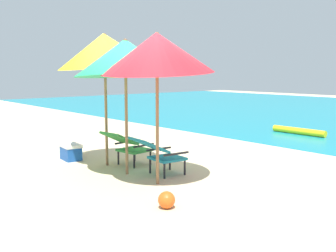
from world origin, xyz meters
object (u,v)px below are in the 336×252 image
(lounge_chair_right, at_px, (159,152))
(lounge_chair_left, at_px, (127,145))
(cooler_box, at_px, (71,152))
(beach_umbrella_left, at_px, (105,51))
(beach_umbrella_center, at_px, (125,58))
(swim_buoy, at_px, (299,131))
(beach_umbrella_right, at_px, (157,53))
(beach_ball, at_px, (167,200))

(lounge_chair_right, bearing_deg, lounge_chair_left, -179.23)
(lounge_chair_left, xyz_separation_m, cooler_box, (-1.17, -0.56, -0.24))
(lounge_chair_left, height_order, beach_umbrella_left, beach_umbrella_left)
(lounge_chair_left, bearing_deg, beach_umbrella_center, -35.38)
(swim_buoy, bearing_deg, lounge_chair_right, -80.82)
(beach_umbrella_right, distance_m, beach_ball, 2.23)
(swim_buoy, xyz_separation_m, lounge_chair_left, (0.02, -5.81, 0.31))
(lounge_chair_left, bearing_deg, beach_umbrella_left, -140.25)
(swim_buoy, xyz_separation_m, beach_umbrella_left, (-0.28, -6.07, 2.03))
(lounge_chair_left, bearing_deg, swim_buoy, 90.23)
(swim_buoy, bearing_deg, beach_ball, -71.38)
(beach_umbrella_center, distance_m, beach_umbrella_right, 0.81)
(lounge_chair_left, distance_m, beach_umbrella_right, 2.10)
(beach_umbrella_center, xyz_separation_m, beach_umbrella_right, (0.81, 0.02, 0.05))
(beach_umbrella_left, relative_size, beach_umbrella_center, 1.07)
(lounge_chair_left, distance_m, beach_ball, 2.46)
(cooler_box, bearing_deg, lounge_chair_left, 25.76)
(beach_umbrella_center, relative_size, beach_umbrella_right, 0.98)
(beach_umbrella_right, bearing_deg, lounge_chair_right, 138.65)
(beach_ball, bearing_deg, beach_umbrella_left, 165.02)
(lounge_chair_left, height_order, beach_ball, lounge_chair_left)
(beach_ball, bearing_deg, lounge_chair_right, 144.53)
(lounge_chair_left, height_order, cooler_box, lounge_chair_left)
(swim_buoy, bearing_deg, beach_umbrella_left, -92.68)
(lounge_chair_right, xyz_separation_m, beach_ball, (1.34, -0.95, -0.29))
(beach_umbrella_right, bearing_deg, lounge_chair_left, 166.10)
(swim_buoy, distance_m, beach_ball, 7.12)
(lounge_chair_right, distance_m, beach_umbrella_left, 2.13)
(lounge_chair_right, height_order, beach_umbrella_left, beach_umbrella_left)
(beach_umbrella_left, height_order, beach_ball, beach_umbrella_left)
(swim_buoy, height_order, lounge_chair_right, lounge_chair_right)
(lounge_chair_left, relative_size, cooler_box, 1.87)
(beach_umbrella_left, distance_m, beach_ball, 3.33)
(beach_umbrella_right, bearing_deg, beach_umbrella_left, 177.73)
(lounge_chair_left, height_order, beach_umbrella_right, beach_umbrella_right)
(swim_buoy, distance_m, beach_umbrella_right, 6.56)
(beach_umbrella_left, distance_m, beach_umbrella_center, 0.81)
(lounge_chair_left, xyz_separation_m, beach_umbrella_right, (1.29, -0.32, 1.63))
(beach_umbrella_center, bearing_deg, beach_umbrella_right, 1.67)
(beach_umbrella_right, bearing_deg, beach_ball, -32.89)
(lounge_chair_right, xyz_separation_m, beach_umbrella_left, (-1.22, -0.27, 1.73))
(swim_buoy, distance_m, beach_umbrella_center, 6.45)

